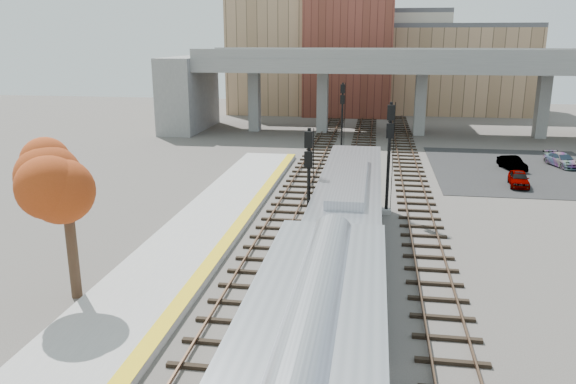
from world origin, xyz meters
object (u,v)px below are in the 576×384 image
(signal_mast_near, at_px, (308,193))
(car_b, at_px, (512,163))
(signal_mast_far, at_px, (342,118))
(locomotive, at_px, (348,216))
(car_a, at_px, (519,179))
(car_c, at_px, (562,160))
(signal_mast_mid, at_px, (389,160))
(tree, at_px, (64,173))

(signal_mast_near, relative_size, car_b, 1.88)
(signal_mast_far, bearing_deg, signal_mast_near, -90.00)
(locomotive, xyz_separation_m, car_b, (12.47, 21.73, -1.69))
(car_a, xyz_separation_m, car_b, (0.75, 5.56, -0.01))
(locomotive, distance_m, car_b, 25.11)
(signal_mast_near, relative_size, car_c, 1.65)
(signal_mast_near, distance_m, car_b, 25.29)
(signal_mast_mid, relative_size, car_c, 1.81)
(tree, height_order, car_a, tree)
(signal_mast_far, bearing_deg, locomotive, -85.78)
(signal_mast_mid, bearing_deg, car_b, 52.91)
(signal_mast_far, relative_size, car_a, 1.96)
(signal_mast_mid, height_order, car_a, signal_mast_mid)
(signal_mast_near, height_order, car_b, signal_mast_near)
(signal_mast_near, bearing_deg, car_b, 54.64)
(locomotive, bearing_deg, car_b, 60.15)
(tree, distance_m, car_c, 41.05)
(signal_mast_near, height_order, car_a, signal_mast_near)
(signal_mast_near, bearing_deg, car_c, 49.74)
(signal_mast_near, distance_m, signal_mast_far, 27.25)
(signal_mast_near, xyz_separation_m, car_c, (19.04, 22.48, -2.39))
(signal_mast_mid, relative_size, car_b, 2.07)
(car_b, bearing_deg, tree, -145.00)
(signal_mast_far, height_order, tree, tree)
(signal_mast_mid, xyz_separation_m, car_b, (10.47, 13.85, -2.83))
(signal_mast_far, bearing_deg, car_c, -14.06)
(signal_mast_far, relative_size, tree, 0.89)
(locomotive, xyz_separation_m, tree, (-11.09, -5.94, 3.11))
(signal_mast_mid, bearing_deg, car_a, 40.43)
(locomotive, bearing_deg, signal_mast_mid, 75.76)
(locomotive, bearing_deg, car_a, 54.05)
(tree, distance_m, car_a, 32.12)
(locomotive, bearing_deg, signal_mast_near, 150.42)
(car_b, xyz_separation_m, car_c, (4.47, 1.94, 0.00))
(car_a, distance_m, car_c, 9.14)
(signal_mast_mid, distance_m, car_c, 21.92)
(signal_mast_mid, height_order, tree, tree)
(signal_mast_mid, bearing_deg, tree, -133.45)
(signal_mast_near, bearing_deg, tree, -141.59)
(locomotive, relative_size, car_c, 4.98)
(tree, bearing_deg, signal_mast_mid, 46.55)
(signal_mast_near, bearing_deg, locomotive, -29.58)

